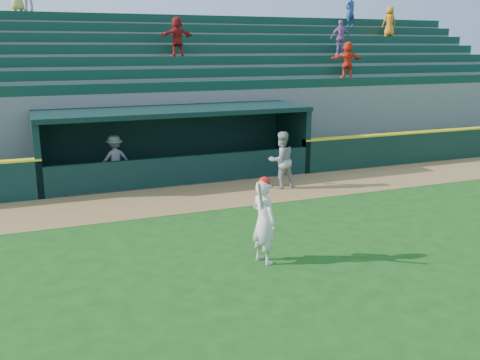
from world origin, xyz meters
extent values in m
plane|color=#164711|center=(0.00, 0.00, 0.00)|extent=(120.00, 120.00, 0.00)
cube|color=olive|center=(0.00, 4.90, 0.01)|extent=(40.00, 3.00, 0.01)
cube|color=black|center=(12.25, 6.55, 0.60)|extent=(15.50, 0.30, 1.20)
cube|color=yellow|center=(12.25, 6.55, 1.23)|extent=(15.50, 0.32, 0.06)
imported|color=#9A9A95|center=(2.80, 4.96, 0.94)|extent=(0.99, 0.81, 1.88)
imported|color=#9A9A95|center=(-2.16, 7.62, 0.83)|extent=(1.15, 0.76, 1.66)
cube|color=slate|center=(0.00, 7.70, 0.02)|extent=(9.00, 2.60, 0.04)
cube|color=black|center=(-4.60, 7.70, 1.15)|extent=(0.20, 2.60, 2.30)
cube|color=black|center=(4.60, 7.70, 1.15)|extent=(0.20, 2.60, 2.30)
cube|color=black|center=(0.00, 9.00, 1.15)|extent=(9.40, 0.20, 2.30)
cube|color=black|center=(0.00, 7.70, 2.38)|extent=(9.40, 2.80, 0.16)
cube|color=black|center=(0.00, 6.48, 0.50)|extent=(9.00, 0.16, 1.00)
cube|color=brown|center=(0.00, 8.50, 0.25)|extent=(8.40, 0.45, 0.10)
cube|color=slate|center=(0.00, 9.53, 1.46)|extent=(34.00, 0.85, 2.91)
cube|color=#0F3828|center=(0.00, 9.41, 3.09)|extent=(34.00, 0.60, 0.36)
cube|color=slate|center=(0.00, 10.38, 1.68)|extent=(34.00, 0.85, 3.36)
cube|color=#0F3828|center=(0.00, 10.26, 3.54)|extent=(34.00, 0.60, 0.36)
cube|color=slate|center=(0.00, 11.22, 1.91)|extent=(34.00, 0.85, 3.81)
cube|color=#0F3828|center=(0.00, 11.11, 3.99)|extent=(34.00, 0.60, 0.36)
cube|color=slate|center=(0.00, 12.07, 2.13)|extent=(34.00, 0.85, 4.26)
cube|color=#0F3828|center=(0.00, 11.96, 4.44)|extent=(34.00, 0.60, 0.36)
cube|color=slate|center=(0.00, 12.93, 2.35)|extent=(34.00, 0.85, 4.71)
cube|color=#0F3828|center=(0.00, 12.81, 4.89)|extent=(34.00, 0.60, 0.36)
cube|color=slate|center=(0.00, 13.78, 2.58)|extent=(34.00, 0.85, 5.16)
cube|color=#0F3828|center=(0.00, 13.66, 5.34)|extent=(34.00, 0.60, 0.36)
cube|color=slate|center=(0.00, 14.62, 2.80)|extent=(34.00, 0.85, 5.61)
cube|color=#0F3828|center=(0.00, 14.51, 5.79)|extent=(34.00, 0.60, 0.36)
cube|color=slate|center=(0.00, 15.20, 2.80)|extent=(34.50, 0.30, 5.61)
imported|color=orange|center=(12.64, 12.83, 5.79)|extent=(0.77, 0.57, 1.45)
imported|color=#A71A19|center=(1.09, 11.12, 4.94)|extent=(1.48, 0.64, 1.54)
imported|color=navy|center=(10.85, 13.68, 6.30)|extent=(0.64, 0.48, 1.57)
imported|color=#965C9D|center=(8.74, 11.12, 4.95)|extent=(0.97, 0.57, 1.55)
imported|color=red|center=(8.04, 9.43, 4.02)|extent=(1.44, 0.69, 1.49)
imported|color=silver|center=(-0.32, -0.56, 0.92)|extent=(0.62, 0.77, 1.83)
sphere|color=red|center=(-0.32, -0.56, 1.76)|extent=(0.27, 0.27, 0.27)
cylinder|color=tan|center=(-0.50, -0.78, 1.53)|extent=(0.32, 0.45, 0.76)
camera|label=1|loc=(-4.82, -10.40, 4.51)|focal=40.00mm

